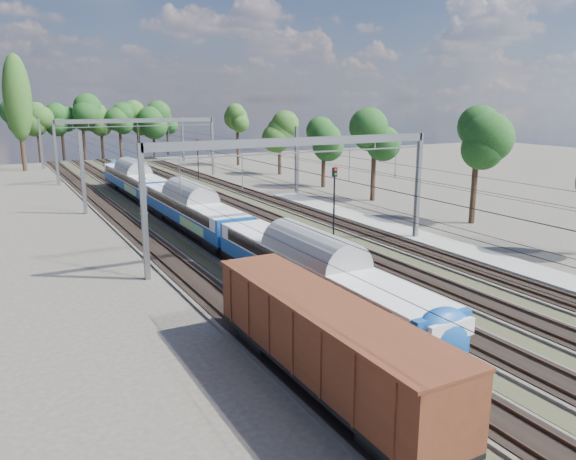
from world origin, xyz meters
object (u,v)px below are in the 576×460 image
signal_near (334,195)px  freight_boxcar (323,339)px  signal_far (198,154)px  emu_train (192,204)px  worker (128,163)px

signal_near → freight_boxcar: bearing=-124.1°
signal_far → emu_train: bearing=-109.1°
emu_train → freight_boxcar: size_ratio=4.44×
freight_boxcar → worker: size_ratio=7.85×
signal_far → signal_near: bearing=-92.1°
worker → signal_near: size_ratio=0.30×
emu_train → freight_boxcar: (-4.50, -29.37, -0.34)m
signal_near → signal_far: signal_near is taller
emu_train → worker: (5.93, 51.39, -1.70)m
emu_train → signal_near: (9.50, -8.49, 1.33)m
emu_train → signal_far: 34.19m
freight_boxcar → signal_near: (14.01, 20.88, 1.67)m
emu_train → signal_far: signal_far is taller
worker → signal_far: signal_far is taller
signal_near → worker: bearing=93.1°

